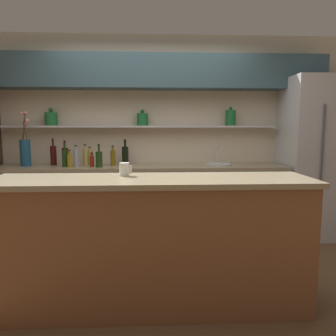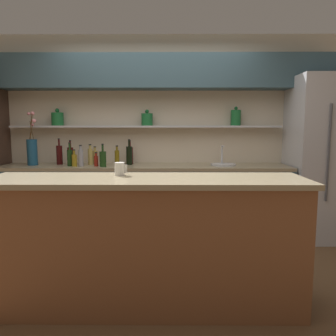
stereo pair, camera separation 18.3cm
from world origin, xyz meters
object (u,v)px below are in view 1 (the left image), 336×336
at_px(bottle_wine_8, 99,159).
at_px(bottle_wine_9, 125,155).
at_px(bottle_spirit_4, 85,156).
at_px(bottle_spirit_5, 90,157).
at_px(bottle_wine_11, 125,155).
at_px(bottle_sauce_0, 92,161).
at_px(flower_vase, 25,150).
at_px(bottle_oil_7, 70,160).
at_px(bottle_wine_1, 65,158).
at_px(bottle_wine_3, 65,156).
at_px(sink_fixture, 219,163).
at_px(coffee_mug, 124,169).
at_px(bottle_oil_6, 113,157).
at_px(bottle_wine_10, 53,155).
at_px(refrigerator, 319,158).
at_px(bottle_spirit_2, 76,158).

relative_size(bottle_wine_8, bottle_wine_9, 0.86).
relative_size(bottle_spirit_4, bottle_spirit_5, 1.15).
bearing_deg(bottle_wine_11, bottle_sauce_0, -144.09).
height_order(flower_vase, bottle_oil_7, flower_vase).
bearing_deg(bottle_wine_11, bottle_wine_1, -160.16).
relative_size(bottle_sauce_0, bottle_wine_3, 0.55).
distance_m(bottle_spirit_4, bottle_wine_9, 0.50).
xyz_separation_m(sink_fixture, bottle_spirit_5, (-1.66, 0.17, 0.07)).
distance_m(bottle_oil_7, bottle_wine_8, 0.36).
bearing_deg(bottle_oil_7, flower_vase, 165.73).
bearing_deg(sink_fixture, coffee_mug, -124.63).
bearing_deg(bottle_oil_6, bottle_wine_8, -131.50).
bearing_deg(bottle_wine_9, bottle_wine_3, -177.61).
distance_m(bottle_wine_3, coffee_mug, 1.81).
distance_m(bottle_wine_9, coffee_mug, 1.62).
height_order(flower_vase, bottle_wine_10, flower_vase).
xyz_separation_m(bottle_oil_6, bottle_wine_8, (-0.15, -0.17, -0.00)).
relative_size(sink_fixture, bottle_oil_7, 1.50).
xyz_separation_m(bottle_oil_6, bottle_wine_10, (-0.76, 0.09, 0.03)).
xyz_separation_m(refrigerator, bottle_wine_1, (-3.20, -0.04, 0.02)).
distance_m(bottle_wine_1, coffee_mug, 1.69).
bearing_deg(bottle_spirit_4, bottle_wine_9, 1.38).
distance_m(bottle_sauce_0, bottle_wine_11, 0.48).
xyz_separation_m(bottle_sauce_0, bottle_oil_6, (0.24, 0.11, 0.03)).
xyz_separation_m(refrigerator, flower_vase, (-3.71, 0.06, 0.11)).
height_order(bottle_wine_3, bottle_oil_6, bottle_wine_3).
bearing_deg(bottle_oil_7, coffee_mug, -61.22).
bearing_deg(refrigerator, bottle_wine_8, -177.64).
bearing_deg(sink_fixture, flower_vase, 179.83).
bearing_deg(bottle_wine_9, bottle_wine_1, -167.76).
xyz_separation_m(bottle_spirit_2, bottle_spirit_4, (0.08, 0.17, 0.00)).
xyz_separation_m(bottle_wine_8, bottle_wine_11, (0.29, 0.33, 0.01)).
distance_m(bottle_oil_6, bottle_wine_9, 0.16).
xyz_separation_m(bottle_spirit_2, bottle_wine_11, (0.57, 0.29, 0.00)).
xyz_separation_m(bottle_wine_3, bottle_oil_6, (0.60, -0.03, -0.02)).
xyz_separation_m(bottle_sauce_0, bottle_spirit_2, (-0.19, -0.01, 0.04)).
xyz_separation_m(bottle_spirit_2, bottle_wine_3, (-0.17, 0.15, 0.01)).
bearing_deg(bottle_wine_11, refrigerator, -5.01).
bearing_deg(bottle_spirit_2, bottle_wine_10, 148.15).
distance_m(refrigerator, bottle_wine_11, 2.50).
height_order(bottle_spirit_4, bottle_oil_6, bottle_spirit_4).
relative_size(bottle_wine_1, bottle_spirit_2, 1.11).
height_order(bottle_wine_1, coffee_mug, bottle_wine_1).
height_order(bottle_oil_6, bottle_wine_11, bottle_wine_11).
distance_m(bottle_spirit_5, bottle_wine_9, 0.48).
height_order(bottle_wine_1, bottle_spirit_4, bottle_wine_1).
distance_m(bottle_spirit_4, bottle_wine_11, 0.51).
distance_m(refrigerator, flower_vase, 3.71).
xyz_separation_m(bottle_wine_1, bottle_oil_7, (0.07, -0.05, -0.03)).
bearing_deg(flower_vase, bottle_wine_11, 7.60).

